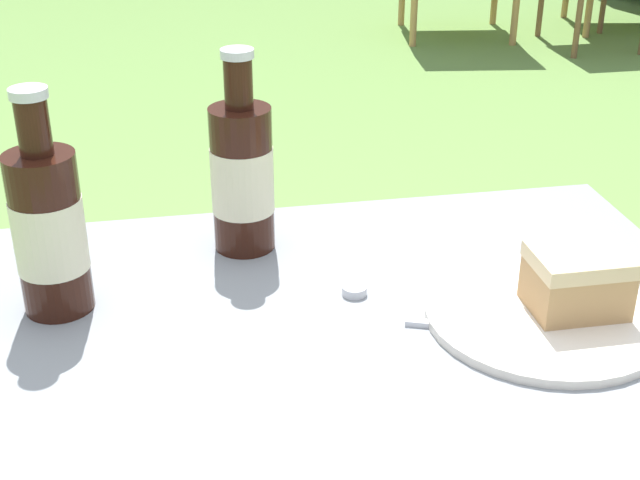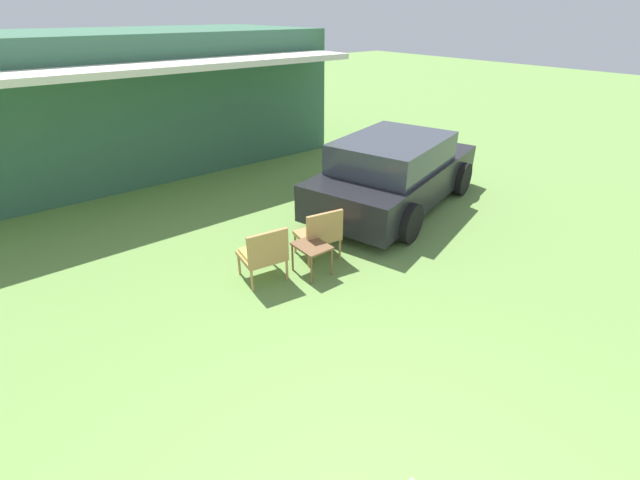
{
  "view_description": "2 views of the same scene",
  "coord_description": "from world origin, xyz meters",
  "px_view_note": "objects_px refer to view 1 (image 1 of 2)",
  "views": [
    {
      "loc": [
        -0.16,
        -0.78,
        1.19
      ],
      "look_at": [
        0.0,
        0.1,
        0.74
      ],
      "focal_mm": 50.0,
      "sensor_mm": 36.0,
      "label": 1
    },
    {
      "loc": [
        -1.12,
        -0.67,
        3.4
      ],
      "look_at": [
        1.75,
        2.95,
        0.9
      ],
      "focal_mm": 24.0,
      "sensor_mm": 36.0,
      "label": 2
    }
  ],
  "objects_px": {
    "cola_bottle_near": "(242,174)",
    "patio_table": "(337,384)",
    "cake_on_plate": "(559,300)",
    "cola_bottle_far": "(49,228)"
  },
  "relations": [
    {
      "from": "cake_on_plate",
      "to": "cola_bottle_near",
      "type": "height_order",
      "value": "cola_bottle_near"
    },
    {
      "from": "cake_on_plate",
      "to": "cola_bottle_near",
      "type": "xyz_separation_m",
      "value": [
        -0.31,
        0.23,
        0.07
      ]
    },
    {
      "from": "cola_bottle_near",
      "to": "cola_bottle_far",
      "type": "bearing_deg",
      "value": -152.99
    },
    {
      "from": "cake_on_plate",
      "to": "cola_bottle_near",
      "type": "bearing_deg",
      "value": 143.41
    },
    {
      "from": "cake_on_plate",
      "to": "cola_bottle_far",
      "type": "bearing_deg",
      "value": 167.06
    },
    {
      "from": "cola_bottle_near",
      "to": "cake_on_plate",
      "type": "bearing_deg",
      "value": -36.59
    },
    {
      "from": "cola_bottle_near",
      "to": "patio_table",
      "type": "bearing_deg",
      "value": -69.08
    },
    {
      "from": "cola_bottle_near",
      "to": "cola_bottle_far",
      "type": "relative_size",
      "value": 1.0
    },
    {
      "from": "cake_on_plate",
      "to": "patio_table",
      "type": "bearing_deg",
      "value": 172.53
    },
    {
      "from": "cola_bottle_far",
      "to": "cake_on_plate",
      "type": "bearing_deg",
      "value": -12.94
    }
  ]
}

